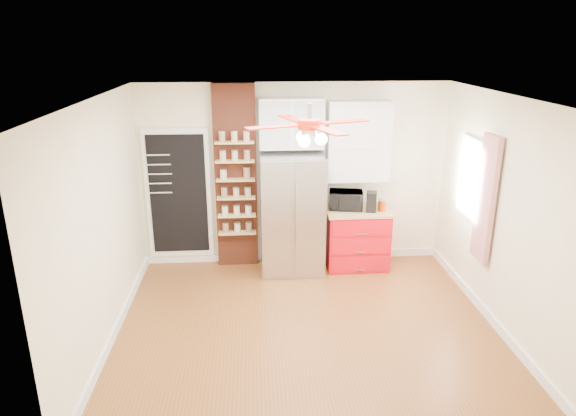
{
  "coord_description": "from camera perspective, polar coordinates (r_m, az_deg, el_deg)",
  "views": [
    {
      "loc": [
        -0.6,
        -5.33,
        3.31
      ],
      "look_at": [
        -0.16,
        0.9,
        1.21
      ],
      "focal_mm": 32.0,
      "sensor_mm": 36.0,
      "label": 1
    }
  ],
  "objects": [
    {
      "name": "window",
      "position": [
        7.06,
        19.77,
        3.06
      ],
      "size": [
        0.04,
        0.75,
        1.05
      ],
      "primitive_type": "cube",
      "color": "white",
      "rests_on": "wall_right"
    },
    {
      "name": "ceiling_fan",
      "position": [
        5.43,
        2.4,
        9.21
      ],
      "size": [
        1.4,
        1.4,
        0.44
      ],
      "color": "silver",
      "rests_on": "ceiling"
    },
    {
      "name": "wall_front",
      "position": [
        3.91,
        5.47,
        -11.57
      ],
      "size": [
        4.5,
        0.02,
        2.7
      ],
      "primitive_type": "cube",
      "color": "#FFF9CD",
      "rests_on": "floor"
    },
    {
      "name": "curtain",
      "position": [
        6.59,
        21.13,
        0.93
      ],
      "size": [
        0.06,
        0.4,
        1.55
      ],
      "primitive_type": "cube",
      "color": "#B11A17",
      "rests_on": "wall_right"
    },
    {
      "name": "red_cabinet",
      "position": [
        7.72,
        7.64,
        -3.3
      ],
      "size": [
        0.94,
        0.64,
        0.9
      ],
      "color": "red",
      "rests_on": "floor"
    },
    {
      "name": "upper_shelf_unit",
      "position": [
        7.48,
        7.85,
        7.36
      ],
      "size": [
        0.9,
        0.3,
        1.15
      ],
      "primitive_type": "cube",
      "color": "white",
      "rests_on": "wall_back"
    },
    {
      "name": "wall_left",
      "position": [
        5.91,
        -20.0,
        -1.92
      ],
      "size": [
        0.02,
        4.0,
        2.7
      ],
      "primitive_type": "cube",
      "color": "#FFF9CD",
      "rests_on": "floor"
    },
    {
      "name": "toaster_oven",
      "position": [
        7.53,
        6.44,
        0.89
      ],
      "size": [
        0.53,
        0.4,
        0.27
      ],
      "primitive_type": "imported",
      "rotation": [
        0.0,
        0.0,
        -0.16
      ],
      "color": "black",
      "rests_on": "red_cabinet"
    },
    {
      "name": "wall_right",
      "position": [
        6.35,
        22.88,
        -0.88
      ],
      "size": [
        0.02,
        4.0,
        2.7
      ],
      "primitive_type": "cube",
      "color": "#FFF9CD",
      "rests_on": "floor"
    },
    {
      "name": "upper_glass_cabinet",
      "position": [
        7.27,
        0.37,
        9.42
      ],
      "size": [
        0.9,
        0.35,
        0.7
      ],
      "primitive_type": "cube",
      "color": "white",
      "rests_on": "wall_back"
    },
    {
      "name": "floor",
      "position": [
        6.3,
        2.1,
        -13.1
      ],
      "size": [
        4.5,
        4.5,
        0.0
      ],
      "primitive_type": "plane",
      "color": "brown",
      "rests_on": "ground"
    },
    {
      "name": "canister_right",
      "position": [
        7.61,
        10.36,
        0.4
      ],
      "size": [
        0.11,
        0.11,
        0.15
      ],
      "primitive_type": "cylinder",
      "rotation": [
        0.0,
        0.0,
        0.03
      ],
      "color": "red",
      "rests_on": "red_cabinet"
    },
    {
      "name": "pantry_jar_oats",
      "position": [
        7.36,
        -7.2,
        3.71
      ],
      "size": [
        0.12,
        0.12,
        0.13
      ],
      "primitive_type": "cylinder",
      "rotation": [
        0.0,
        0.0,
        0.33
      ],
      "color": "beige",
      "rests_on": "brick_pillar"
    },
    {
      "name": "brick_pillar",
      "position": [
        7.51,
        -5.81,
        3.38
      ],
      "size": [
        0.6,
        0.16,
        2.7
      ],
      "primitive_type": "cube",
      "color": "brown",
      "rests_on": "floor"
    },
    {
      "name": "coffee_maker",
      "position": [
        7.47,
        9.24,
        0.7
      ],
      "size": [
        0.18,
        0.21,
        0.29
      ],
      "primitive_type": "cube",
      "rotation": [
        0.0,
        0.0,
        -0.22
      ],
      "color": "black",
      "rests_on": "red_cabinet"
    },
    {
      "name": "pantry_jar_beans",
      "position": [
        7.38,
        -4.6,
        3.9
      ],
      "size": [
        0.13,
        0.13,
        0.14
      ],
      "primitive_type": "cylinder",
      "rotation": [
        0.0,
        0.0,
        0.4
      ],
      "color": "#95694B",
      "rests_on": "brick_pillar"
    },
    {
      "name": "chalkboard",
      "position": [
        7.7,
        -12.07,
        1.49
      ],
      "size": [
        0.95,
        0.05,
        1.95
      ],
      "color": "white",
      "rests_on": "wall_back"
    },
    {
      "name": "fridge",
      "position": [
        7.39,
        0.46,
        -0.63
      ],
      "size": [
        0.9,
        0.7,
        1.75
      ],
      "primitive_type": "cube",
      "color": "#B3B3B8",
      "rests_on": "floor"
    },
    {
      "name": "wall_back",
      "position": [
        7.61,
        0.63,
        3.67
      ],
      "size": [
        4.5,
        0.02,
        2.7
      ],
      "primitive_type": "cube",
      "color": "#FFF9CD",
      "rests_on": "floor"
    },
    {
      "name": "canister_left",
      "position": [
        7.52,
        10.43,
        0.22
      ],
      "size": [
        0.11,
        0.11,
        0.15
      ],
      "primitive_type": "cylinder",
      "rotation": [
        0.0,
        0.0,
        0.08
      ],
      "color": "#AB3109",
      "rests_on": "red_cabinet"
    },
    {
      "name": "ceiling",
      "position": [
        5.4,
        2.44,
        12.11
      ],
      "size": [
        4.5,
        4.5,
        0.0
      ],
      "primitive_type": "plane",
      "color": "white",
      "rests_on": "wall_back"
    }
  ]
}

